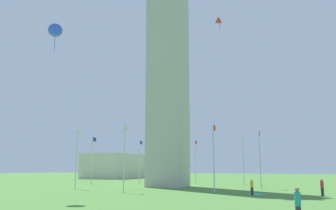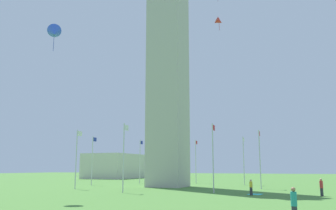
# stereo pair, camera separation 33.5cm
# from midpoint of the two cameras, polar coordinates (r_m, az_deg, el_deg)

# --- Properties ---
(ground_plane) EXTENTS (260.00, 260.00, 0.00)m
(ground_plane) POSITION_cam_midpoint_polar(r_m,az_deg,el_deg) (53.58, 0.18, -13.03)
(ground_plane) COLOR #477A33
(obelisk_monument) EXTENTS (5.21, 5.21, 47.38)m
(obelisk_monument) POSITION_cam_midpoint_polar(r_m,az_deg,el_deg) (57.45, 0.17, 11.28)
(obelisk_monument) COLOR #B7B2A8
(obelisk_monument) RESTS_ON ground
(flagpole_n) EXTENTS (1.12, 0.14, 7.89)m
(flagpole_n) POSITION_cam_midpoint_polar(r_m,az_deg,el_deg) (66.23, 4.65, -8.69)
(flagpole_n) COLOR silver
(flagpole_n) RESTS_ON ground
(flagpole_ne) EXTENTS (1.12, 0.14, 7.89)m
(flagpole_ne) POSITION_cam_midpoint_polar(r_m,az_deg,el_deg) (66.18, -4.37, -8.69)
(flagpole_ne) COLOR silver
(flagpole_ne) RESTS_ON ground
(flagpole_e) EXTENTS (1.12, 0.14, 7.89)m
(flagpole_e) POSITION_cam_midpoint_polar(r_m,az_deg,el_deg) (59.97, -11.91, -8.37)
(flagpole_e) COLOR silver
(flagpole_e) RESTS_ON ground
(flagpole_se) EXTENTS (1.12, 0.14, 7.89)m
(flagpole_se) POSITION_cam_midpoint_polar(r_m,az_deg,el_deg) (49.94, -14.30, -7.98)
(flagpole_se) COLOR silver
(flagpole_se) RESTS_ON ground
(flagpole_s) EXTENTS (1.12, 0.14, 7.89)m
(flagpole_s) POSITION_cam_midpoint_polar(r_m,az_deg,el_deg) (41.46, -6.89, -7.85)
(flagpole_s) COLOR silver
(flagpole_s) RESTS_ON ground
(flagpole_sw) EXTENTS (1.12, 0.14, 7.89)m
(flagpole_sw) POSITION_cam_midpoint_polar(r_m,az_deg,el_deg) (41.54, 7.49, -7.84)
(flagpole_sw) COLOR silver
(flagpole_sw) RESTS_ON ground
(flagpole_w) EXTENTS (1.12, 0.14, 7.89)m
(flagpole_w) POSITION_cam_midpoint_polar(r_m,az_deg,el_deg) (50.09, 14.74, -7.96)
(flagpole_w) COLOR silver
(flagpole_w) RESTS_ON ground
(flagpole_nw) EXTENTS (1.12, 0.14, 7.89)m
(flagpole_nw) POSITION_cam_midpoint_polar(r_m,az_deg,el_deg) (60.10, 12.23, -8.36)
(flagpole_nw) COLOR silver
(flagpole_nw) RESTS_ON ground
(person_yellow_shirt) EXTENTS (0.32, 0.32, 1.61)m
(person_yellow_shirt) POSITION_cam_midpoint_polar(r_m,az_deg,el_deg) (38.26, 13.45, -12.76)
(person_yellow_shirt) COLOR #2D2D38
(person_yellow_shirt) RESTS_ON ground
(person_red_shirt) EXTENTS (0.32, 0.32, 1.75)m
(person_red_shirt) POSITION_cam_midpoint_polar(r_m,az_deg,el_deg) (39.05, 23.68, -12.04)
(person_red_shirt) COLOR #2D2D38
(person_red_shirt) RESTS_ON ground
(person_teal_shirt) EXTENTS (0.32, 0.32, 1.78)m
(person_teal_shirt) POSITION_cam_midpoint_polar(r_m,az_deg,el_deg) (20.39, 20.07, -14.80)
(person_teal_shirt) COLOR #2D2D38
(person_teal_shirt) RESTS_ON ground
(kite_blue_delta) EXTENTS (2.34, 2.30, 2.93)m
(kite_blue_delta) POSITION_cam_midpoint_polar(r_m,az_deg,el_deg) (38.25, -17.58, 11.07)
(kite_blue_delta) COLOR blue
(kite_red_delta) EXTENTS (1.34, 1.39, 1.78)m
(kite_red_delta) POSITION_cam_midpoint_polar(r_m,az_deg,el_deg) (46.99, 8.42, 13.16)
(kite_red_delta) COLOR red
(distant_building) EXTENTS (18.69, 11.15, 6.42)m
(distant_building) POSITION_cam_midpoint_polar(r_m,az_deg,el_deg) (98.89, -8.06, -9.71)
(distant_building) COLOR beige
(distant_building) RESTS_ON ground
(picnic_blanket_near_first_person) EXTENTS (1.93, 1.57, 0.01)m
(picnic_blanket_near_first_person) POSITION_cam_midpoint_polar(r_m,az_deg,el_deg) (40.02, 14.10, -13.74)
(picnic_blanket_near_first_person) COLOR #33C6D1
(picnic_blanket_near_first_person) RESTS_ON ground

